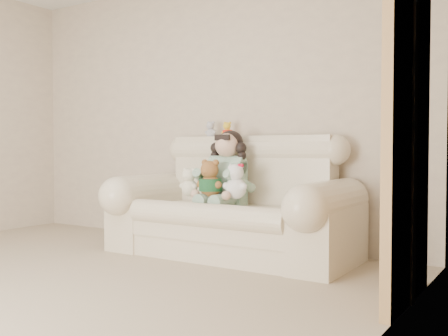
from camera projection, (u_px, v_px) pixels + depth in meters
wall_back at (204, 110)px, 5.12m from camera, size 4.50×0.00×4.50m
wall_right at (322, 35)px, 1.80m from camera, size 0.00×5.00×5.00m
sofa at (230, 195)px, 4.39m from camera, size 2.10×0.95×1.03m
door_panel at (408, 124)px, 3.00m from camera, size 0.06×0.90×2.10m
seated_child at (227, 167)px, 4.49m from camera, size 0.46×0.53×0.66m
brown_teddy at (210, 175)px, 4.33m from camera, size 0.24×0.19×0.38m
white_cat at (236, 178)px, 4.24m from camera, size 0.26×0.22×0.35m
cream_teddy at (189, 179)px, 4.49m from camera, size 0.21×0.18×0.29m
yellow_mini_bear at (227, 128)px, 4.79m from camera, size 0.13×0.12×0.18m
grey_mini_plush at (211, 128)px, 4.89m from camera, size 0.13×0.10×0.19m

